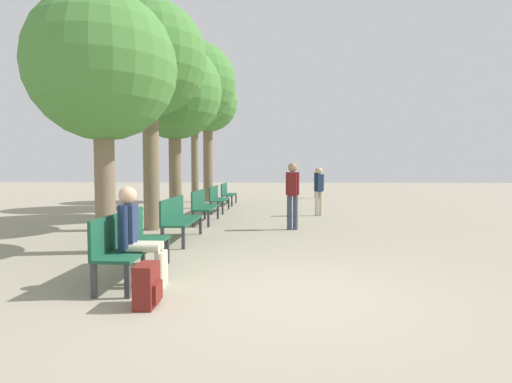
{
  "coord_description": "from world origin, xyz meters",
  "views": [
    {
      "loc": [
        -0.15,
        -4.81,
        1.52
      ],
      "look_at": [
        -0.53,
        3.51,
        1.05
      ],
      "focal_mm": 28.0,
      "sensor_mm": 36.0,
      "label": 1
    }
  ],
  "objects_px": {
    "tree_row_0": "(102,68)",
    "tree_row_2": "(174,93)",
    "bench_row_0": "(129,240)",
    "tree_row_3": "(194,84)",
    "bench_row_3": "(217,197)",
    "tree_row_1": "(150,60)",
    "bench_row_4": "(227,192)",
    "backpack": "(147,286)",
    "tree_row_4": "(208,104)",
    "bench_row_2": "(203,204)",
    "pedestrian_far": "(317,181)",
    "person_seated": "(137,233)",
    "pedestrian_mid": "(319,188)",
    "bench_row_1": "(178,216)",
    "pedestrian_near": "(292,191)"
  },
  "relations": [
    {
      "from": "bench_row_3",
      "to": "tree_row_0",
      "type": "height_order",
      "value": "tree_row_0"
    },
    {
      "from": "tree_row_0",
      "to": "tree_row_2",
      "type": "height_order",
      "value": "tree_row_2"
    },
    {
      "from": "bench_row_1",
      "to": "tree_row_2",
      "type": "distance_m",
      "value": 5.26
    },
    {
      "from": "tree_row_0",
      "to": "tree_row_2",
      "type": "relative_size",
      "value": 0.87
    },
    {
      "from": "tree_row_0",
      "to": "backpack",
      "type": "xyz_separation_m",
      "value": [
        1.67,
        -2.81,
        -3.07
      ]
    },
    {
      "from": "backpack",
      "to": "pedestrian_near",
      "type": "bearing_deg",
      "value": 72.03
    },
    {
      "from": "bench_row_2",
      "to": "tree_row_4",
      "type": "height_order",
      "value": "tree_row_4"
    },
    {
      "from": "bench_row_4",
      "to": "bench_row_2",
      "type": "bearing_deg",
      "value": -90.0
    },
    {
      "from": "tree_row_2",
      "to": "tree_row_4",
      "type": "xyz_separation_m",
      "value": [
        0.0,
        6.14,
        0.66
      ]
    },
    {
      "from": "tree_row_2",
      "to": "tree_row_4",
      "type": "bearing_deg",
      "value": 90.0
    },
    {
      "from": "bench_row_2",
      "to": "tree_row_2",
      "type": "height_order",
      "value": "tree_row_2"
    },
    {
      "from": "tree_row_4",
      "to": "bench_row_2",
      "type": "bearing_deg",
      "value": -81.74
    },
    {
      "from": "bench_row_3",
      "to": "tree_row_3",
      "type": "bearing_deg",
      "value": 129.91
    },
    {
      "from": "bench_row_0",
      "to": "bench_row_4",
      "type": "bearing_deg",
      "value": 90.0
    },
    {
      "from": "bench_row_3",
      "to": "backpack",
      "type": "distance_m",
      "value": 9.8
    },
    {
      "from": "person_seated",
      "to": "pedestrian_mid",
      "type": "xyz_separation_m",
      "value": [
        3.23,
        7.94,
        0.21
      ]
    },
    {
      "from": "bench_row_0",
      "to": "tree_row_4",
      "type": "xyz_separation_m",
      "value": [
        -1.04,
        12.95,
        4.0
      ]
    },
    {
      "from": "bench_row_3",
      "to": "tree_row_4",
      "type": "distance_m",
      "value": 5.97
    },
    {
      "from": "tree_row_1",
      "to": "pedestrian_far",
      "type": "xyz_separation_m",
      "value": [
        5.29,
        10.99,
        -3.29
      ]
    },
    {
      "from": "bench_row_4",
      "to": "pedestrian_mid",
      "type": "bearing_deg",
      "value": -48.46
    },
    {
      "from": "bench_row_4",
      "to": "backpack",
      "type": "distance_m",
      "value": 12.68
    },
    {
      "from": "bench_row_1",
      "to": "tree_row_0",
      "type": "xyz_separation_m",
      "value": [
        -1.04,
        -1.21,
        2.78
      ]
    },
    {
      "from": "bench_row_3",
      "to": "tree_row_1",
      "type": "xyz_separation_m",
      "value": [
        -1.04,
        -4.23,
        3.66
      ]
    },
    {
      "from": "tree_row_0",
      "to": "tree_row_4",
      "type": "distance_m",
      "value": 11.35
    },
    {
      "from": "backpack",
      "to": "pedestrian_mid",
      "type": "distance_m",
      "value": 9.22
    },
    {
      "from": "bench_row_4",
      "to": "backpack",
      "type": "xyz_separation_m",
      "value": [
        0.63,
        -12.66,
        -0.29
      ]
    },
    {
      "from": "bench_row_1",
      "to": "backpack",
      "type": "relative_size",
      "value": 3.87
    },
    {
      "from": "tree_row_3",
      "to": "person_seated",
      "type": "height_order",
      "value": "tree_row_3"
    },
    {
      "from": "bench_row_3",
      "to": "pedestrian_near",
      "type": "height_order",
      "value": "pedestrian_near"
    },
    {
      "from": "tree_row_3",
      "to": "pedestrian_mid",
      "type": "height_order",
      "value": "tree_row_3"
    },
    {
      "from": "tree_row_3",
      "to": "pedestrian_far",
      "type": "bearing_deg",
      "value": 46.19
    },
    {
      "from": "tree_row_4",
      "to": "pedestrian_mid",
      "type": "bearing_deg",
      "value": -49.85
    },
    {
      "from": "bench_row_2",
      "to": "tree_row_3",
      "type": "height_order",
      "value": "tree_row_3"
    },
    {
      "from": "pedestrian_far",
      "to": "pedestrian_mid",
      "type": "bearing_deg",
      "value": -95.64
    },
    {
      "from": "bench_row_4",
      "to": "tree_row_3",
      "type": "distance_m",
      "value": 4.67
    },
    {
      "from": "bench_row_1",
      "to": "tree_row_4",
      "type": "distance_m",
      "value": 10.88
    },
    {
      "from": "bench_row_0",
      "to": "tree_row_3",
      "type": "relative_size",
      "value": 0.29
    },
    {
      "from": "tree_row_3",
      "to": "tree_row_0",
      "type": "bearing_deg",
      "value": -90.0
    },
    {
      "from": "tree_row_0",
      "to": "tree_row_1",
      "type": "relative_size",
      "value": 0.83
    },
    {
      "from": "bench_row_2",
      "to": "person_seated",
      "type": "height_order",
      "value": "person_seated"
    },
    {
      "from": "person_seated",
      "to": "pedestrian_far",
      "type": "relative_size",
      "value": 0.83
    },
    {
      "from": "tree_row_1",
      "to": "pedestrian_mid",
      "type": "distance_m",
      "value": 6.43
    },
    {
      "from": "bench_row_2",
      "to": "pedestrian_near",
      "type": "relative_size",
      "value": 1.1
    },
    {
      "from": "tree_row_3",
      "to": "tree_row_4",
      "type": "distance_m",
      "value": 3.08
    },
    {
      "from": "bench_row_3",
      "to": "tree_row_4",
      "type": "relative_size",
      "value": 0.31
    },
    {
      "from": "tree_row_4",
      "to": "tree_row_0",
      "type": "bearing_deg",
      "value": -90.0
    },
    {
      "from": "tree_row_1",
      "to": "pedestrian_far",
      "type": "relative_size",
      "value": 3.63
    },
    {
      "from": "tree_row_2",
      "to": "bench_row_4",
      "type": "bearing_deg",
      "value": 77.49
    },
    {
      "from": "bench_row_0",
      "to": "tree_row_3",
      "type": "distance_m",
      "value": 10.81
    },
    {
      "from": "pedestrian_far",
      "to": "bench_row_3",
      "type": "bearing_deg",
      "value": -122.12
    }
  ]
}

